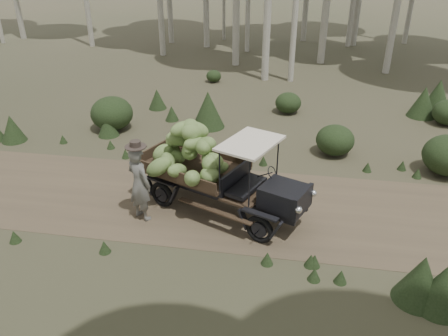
# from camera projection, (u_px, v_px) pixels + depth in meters

# --- Properties ---
(ground) EXTENTS (120.00, 120.00, 0.00)m
(ground) POSITION_uv_depth(u_px,v_px,m) (200.00, 202.00, 11.52)
(ground) COLOR #473D2B
(ground) RESTS_ON ground
(dirt_track) EXTENTS (70.00, 4.00, 0.01)m
(dirt_track) POSITION_uv_depth(u_px,v_px,m) (200.00, 202.00, 11.52)
(dirt_track) COLOR brown
(dirt_track) RESTS_ON ground
(banana_truck) EXTENTS (4.66, 3.09, 2.33)m
(banana_truck) POSITION_uv_depth(u_px,v_px,m) (202.00, 157.00, 10.86)
(banana_truck) COLOR black
(banana_truck) RESTS_ON ground
(farmer) EXTENTS (0.83, 0.75, 2.07)m
(farmer) POSITION_uv_depth(u_px,v_px,m) (139.00, 183.00, 10.44)
(farmer) COLOR #5E5D56
(farmer) RESTS_ON ground
(undergrowth) EXTENTS (21.57, 22.88, 1.35)m
(undergrowth) POSITION_uv_depth(u_px,v_px,m) (280.00, 179.00, 11.55)
(undergrowth) COLOR #233319
(undergrowth) RESTS_ON ground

